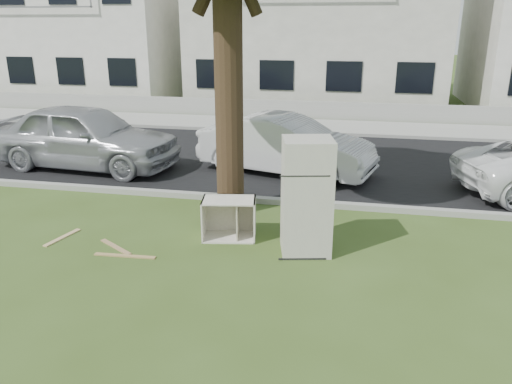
% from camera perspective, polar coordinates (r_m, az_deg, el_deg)
% --- Properties ---
extents(ground, '(120.00, 120.00, 0.00)m').
position_cam_1_polar(ground, '(8.42, -3.24, -6.74)').
color(ground, '#384E1B').
extents(road, '(120.00, 7.00, 0.01)m').
position_cam_1_polar(road, '(13.96, 2.95, 3.68)').
color(road, black).
rests_on(road, ground).
extents(kerb_near, '(120.00, 0.18, 0.12)m').
position_cam_1_polar(kerb_near, '(10.62, 0.07, -1.19)').
color(kerb_near, gray).
rests_on(kerb_near, ground).
extents(kerb_far, '(120.00, 0.18, 0.12)m').
position_cam_1_polar(kerb_far, '(17.39, 4.71, 6.62)').
color(kerb_far, gray).
rests_on(kerb_far, ground).
extents(sidewalk, '(120.00, 2.80, 0.01)m').
position_cam_1_polar(sidewalk, '(18.80, 5.25, 7.53)').
color(sidewalk, gray).
rests_on(sidewalk, ground).
extents(low_wall, '(120.00, 0.15, 0.70)m').
position_cam_1_polar(low_wall, '(20.31, 5.80, 9.33)').
color(low_wall, gray).
rests_on(low_wall, ground).
extents(townhouse_left, '(10.20, 8.16, 7.04)m').
position_cam_1_polar(townhouse_left, '(28.50, -18.82, 17.55)').
color(townhouse_left, white).
rests_on(townhouse_left, ground).
extents(townhouse_center, '(11.22, 8.16, 7.44)m').
position_cam_1_polar(townhouse_center, '(24.93, 7.29, 18.78)').
color(townhouse_center, silver).
rests_on(townhouse_center, ground).
extents(fridge, '(0.93, 0.88, 1.91)m').
position_cam_1_polar(fridge, '(8.11, 5.80, -0.53)').
color(fridge, beige).
rests_on(fridge, ground).
extents(cabinet, '(1.01, 0.72, 0.72)m').
position_cam_1_polar(cabinet, '(8.79, -3.09, -3.04)').
color(cabinet, white).
rests_on(cabinet, ground).
extents(plank_a, '(1.04, 0.14, 0.02)m').
position_cam_1_polar(plank_a, '(8.49, -14.76, -7.07)').
color(plank_a, '#A3854F').
rests_on(plank_a, ground).
extents(plank_b, '(0.76, 0.53, 0.02)m').
position_cam_1_polar(plank_b, '(8.85, -15.75, -6.06)').
color(plank_b, '#9E7D52').
rests_on(plank_b, ground).
extents(plank_c, '(0.27, 0.82, 0.02)m').
position_cam_1_polar(plank_c, '(9.52, -21.25, -4.87)').
color(plank_c, tan).
rests_on(plank_c, ground).
extents(car_center, '(4.66, 2.65, 1.45)m').
position_cam_1_polar(car_center, '(12.56, 3.43, 5.37)').
color(car_center, beige).
rests_on(car_center, ground).
extents(car_left, '(5.07, 2.41, 1.68)m').
position_cam_1_polar(car_left, '(13.78, -18.94, 6.05)').
color(car_left, '#999BA0').
rests_on(car_left, ground).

